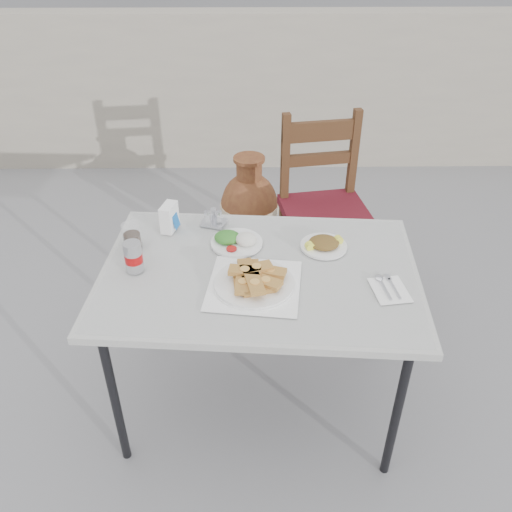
{
  "coord_description": "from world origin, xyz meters",
  "views": [
    {
      "loc": [
        -0.04,
        -1.78,
        2.0
      ],
      "look_at": [
        -0.02,
        -0.04,
        0.78
      ],
      "focal_mm": 38.0,
      "sensor_mm": 36.0,
      "label": 1
    }
  ],
  "objects_px": {
    "soda_can": "(133,257)",
    "chair": "(324,208)",
    "pide_plate": "(254,279)",
    "salad_chopped_plate": "(324,244)",
    "condiment_caddy": "(214,219)",
    "terracotta_urn": "(249,208)",
    "cola_glass": "(132,238)",
    "napkin_holder": "(169,217)",
    "cafe_table": "(259,280)",
    "salad_rice_plate": "(236,240)"
  },
  "relations": [
    {
      "from": "salad_chopped_plate",
      "to": "terracotta_urn",
      "type": "bearing_deg",
      "value": 105.25
    },
    {
      "from": "pide_plate",
      "to": "salad_chopped_plate",
      "type": "xyz_separation_m",
      "value": [
        0.29,
        0.25,
        -0.02
      ]
    },
    {
      "from": "chair",
      "to": "salad_rice_plate",
      "type": "bearing_deg",
      "value": -132.94
    },
    {
      "from": "condiment_caddy",
      "to": "pide_plate",
      "type": "bearing_deg",
      "value": -68.5
    },
    {
      "from": "cola_glass",
      "to": "napkin_holder",
      "type": "bearing_deg",
      "value": 45.66
    },
    {
      "from": "cafe_table",
      "to": "cola_glass",
      "type": "distance_m",
      "value": 0.55
    },
    {
      "from": "chair",
      "to": "condiment_caddy",
      "type": "bearing_deg",
      "value": -145.8
    },
    {
      "from": "cafe_table",
      "to": "cola_glass",
      "type": "height_order",
      "value": "cola_glass"
    },
    {
      "from": "soda_can",
      "to": "terracotta_urn",
      "type": "xyz_separation_m",
      "value": [
        0.44,
        1.26,
        -0.51
      ]
    },
    {
      "from": "napkin_holder",
      "to": "pide_plate",
      "type": "bearing_deg",
      "value": -32.5
    },
    {
      "from": "terracotta_urn",
      "to": "pide_plate",
      "type": "bearing_deg",
      "value": -89.35
    },
    {
      "from": "napkin_holder",
      "to": "condiment_caddy",
      "type": "relative_size",
      "value": 0.97
    },
    {
      "from": "soda_can",
      "to": "cafe_table",
      "type": "bearing_deg",
      "value": -0.71
    },
    {
      "from": "salad_chopped_plate",
      "to": "soda_can",
      "type": "xyz_separation_m",
      "value": [
        -0.75,
        -0.15,
        0.05
      ]
    },
    {
      "from": "salad_rice_plate",
      "to": "cola_glass",
      "type": "distance_m",
      "value": 0.42
    },
    {
      "from": "condiment_caddy",
      "to": "terracotta_urn",
      "type": "xyz_separation_m",
      "value": [
        0.16,
        0.93,
        -0.48
      ]
    },
    {
      "from": "pide_plate",
      "to": "salad_rice_plate",
      "type": "xyz_separation_m",
      "value": [
        -0.07,
        0.28,
        -0.01
      ]
    },
    {
      "from": "chair",
      "to": "terracotta_urn",
      "type": "height_order",
      "value": "chair"
    },
    {
      "from": "chair",
      "to": "terracotta_urn",
      "type": "bearing_deg",
      "value": 126.46
    },
    {
      "from": "cola_glass",
      "to": "condiment_caddy",
      "type": "relative_size",
      "value": 0.89
    },
    {
      "from": "salad_rice_plate",
      "to": "condiment_caddy",
      "type": "relative_size",
      "value": 1.76
    },
    {
      "from": "pide_plate",
      "to": "condiment_caddy",
      "type": "relative_size",
      "value": 3.09
    },
    {
      "from": "cafe_table",
      "to": "salad_rice_plate",
      "type": "bearing_deg",
      "value": 117.22
    },
    {
      "from": "salad_chopped_plate",
      "to": "napkin_holder",
      "type": "height_order",
      "value": "napkin_holder"
    },
    {
      "from": "soda_can",
      "to": "chair",
      "type": "height_order",
      "value": "chair"
    },
    {
      "from": "pide_plate",
      "to": "cola_glass",
      "type": "bearing_deg",
      "value": 152.15
    },
    {
      "from": "cola_glass",
      "to": "condiment_caddy",
      "type": "height_order",
      "value": "cola_glass"
    },
    {
      "from": "cafe_table",
      "to": "cola_glass",
      "type": "xyz_separation_m",
      "value": [
        -0.52,
        0.16,
        0.1
      ]
    },
    {
      "from": "cafe_table",
      "to": "condiment_caddy",
      "type": "xyz_separation_m",
      "value": [
        -0.19,
        0.34,
        0.08
      ]
    },
    {
      "from": "cafe_table",
      "to": "chair",
      "type": "height_order",
      "value": "chair"
    },
    {
      "from": "napkin_holder",
      "to": "terracotta_urn",
      "type": "relative_size",
      "value": 0.19
    },
    {
      "from": "salad_rice_plate",
      "to": "cola_glass",
      "type": "relative_size",
      "value": 1.98
    },
    {
      "from": "condiment_caddy",
      "to": "terracotta_urn",
      "type": "bearing_deg",
      "value": 80.39
    },
    {
      "from": "cafe_table",
      "to": "condiment_caddy",
      "type": "distance_m",
      "value": 0.4
    },
    {
      "from": "condiment_caddy",
      "to": "chair",
      "type": "height_order",
      "value": "chair"
    },
    {
      "from": "pide_plate",
      "to": "condiment_caddy",
      "type": "bearing_deg",
      "value": 111.5
    },
    {
      "from": "napkin_holder",
      "to": "chair",
      "type": "distance_m",
      "value": 0.98
    },
    {
      "from": "soda_can",
      "to": "chair",
      "type": "distance_m",
      "value": 1.25
    },
    {
      "from": "chair",
      "to": "salad_chopped_plate",
      "type": "bearing_deg",
      "value": -107.11
    },
    {
      "from": "cafe_table",
      "to": "condiment_caddy",
      "type": "height_order",
      "value": "condiment_caddy"
    },
    {
      "from": "napkin_holder",
      "to": "soda_can",
      "type": "bearing_deg",
      "value": -93.39
    },
    {
      "from": "cola_glass",
      "to": "napkin_holder",
      "type": "relative_size",
      "value": 0.92
    },
    {
      "from": "condiment_caddy",
      "to": "terracotta_urn",
      "type": "relative_size",
      "value": 0.19
    },
    {
      "from": "condiment_caddy",
      "to": "chair",
      "type": "distance_m",
      "value": 0.81
    },
    {
      "from": "cola_glass",
      "to": "napkin_holder",
      "type": "distance_m",
      "value": 0.19
    },
    {
      "from": "pide_plate",
      "to": "terracotta_urn",
      "type": "relative_size",
      "value": 0.59
    },
    {
      "from": "cola_glass",
      "to": "napkin_holder",
      "type": "height_order",
      "value": "napkin_holder"
    },
    {
      "from": "cola_glass",
      "to": "condiment_caddy",
      "type": "bearing_deg",
      "value": 29.05
    },
    {
      "from": "salad_rice_plate",
      "to": "soda_can",
      "type": "distance_m",
      "value": 0.43
    },
    {
      "from": "salad_chopped_plate",
      "to": "cola_glass",
      "type": "bearing_deg",
      "value": 179.29
    }
  ]
}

